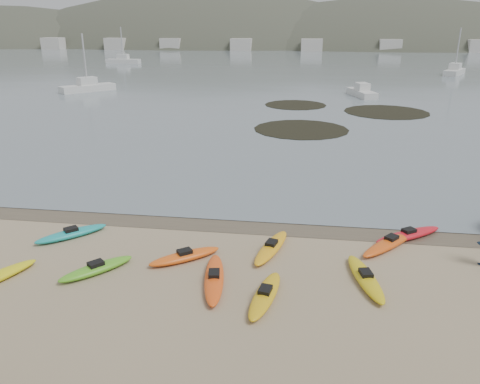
# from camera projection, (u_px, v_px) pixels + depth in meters

# --- Properties ---
(ground) EXTENTS (600.00, 600.00, 0.00)m
(ground) POSITION_uv_depth(u_px,v_px,m) (240.00, 221.00, 22.40)
(ground) COLOR tan
(ground) RESTS_ON ground
(wet_sand) EXTENTS (60.00, 60.00, 0.00)m
(wet_sand) POSITION_uv_depth(u_px,v_px,m) (239.00, 224.00, 22.11)
(wet_sand) COLOR brown
(wet_sand) RESTS_ON ground
(water) EXTENTS (1200.00, 1200.00, 0.00)m
(water) POSITION_uv_depth(u_px,v_px,m) (306.00, 38.00, 301.62)
(water) COLOR slate
(water) RESTS_ON ground
(kayaks) EXTENTS (24.18, 9.35, 0.34)m
(kayaks) POSITION_uv_depth(u_px,v_px,m) (230.00, 260.00, 18.38)
(kayaks) COLOR #5BB824
(kayaks) RESTS_ON ground
(kelp_mats) EXTENTS (17.66, 20.89, 0.04)m
(kelp_mats) POSITION_uv_depth(u_px,v_px,m) (334.00, 115.00, 47.90)
(kelp_mats) COLOR black
(kelp_mats) RESTS_ON water
(moored_boats) EXTENTS (100.93, 69.14, 1.19)m
(moored_boats) POSITION_uv_depth(u_px,v_px,m) (335.00, 69.00, 90.88)
(moored_boats) COLOR silver
(moored_boats) RESTS_ON ground
(far_hills) EXTENTS (550.00, 135.00, 80.00)m
(far_hills) POSITION_uv_depth(u_px,v_px,m) (393.00, 84.00, 203.12)
(far_hills) COLOR #384235
(far_hills) RESTS_ON ground
(far_town) EXTENTS (199.00, 5.00, 4.00)m
(far_town) POSITION_uv_depth(u_px,v_px,m) (319.00, 45.00, 155.88)
(far_town) COLOR beige
(far_town) RESTS_ON ground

